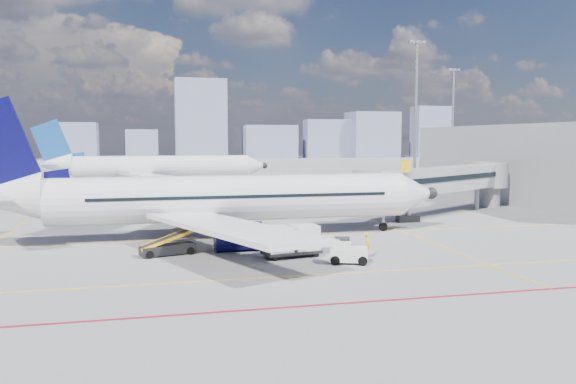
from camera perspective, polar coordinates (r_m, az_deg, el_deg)
name	(u,v)px	position (r m, az deg, el deg)	size (l,w,h in m)	color
ground	(263,256)	(39.77, -2.53, -6.56)	(420.00, 420.00, 0.00)	gray
apron_markings	(266,269)	(35.91, -2.29, -7.87)	(90.00, 35.12, 0.01)	#FFB20D
jet_bridge	(448,180)	(63.23, 15.91, 1.15)	(23.55, 15.78, 6.30)	gray
terminal_block	(527,163)	(79.69, 23.14, 2.68)	(10.00, 42.00, 10.00)	gray
floodlight_mast_ne	(416,108)	(103.70, 12.85, 8.29)	(3.20, 0.61, 25.45)	gray
floodlight_mast_far	(453,117)	(147.20, 16.39, 7.34)	(3.20, 0.61, 25.45)	gray
distant_skyline	(166,131)	(228.28, -12.30, 6.12)	(245.95, 15.97, 31.63)	slate
main_aircraft	(214,199)	(47.05, -7.52, -0.75)	(39.98, 34.85, 11.65)	silver
second_aircraft	(153,167)	(101.09, -13.59, 2.47)	(40.18, 35.01, 11.71)	silver
baggage_tug	(347,251)	(37.66, 5.97, -6.01)	(2.75, 2.13, 1.70)	silver
cargo_dolly	(291,240)	(39.36, 0.36, -4.89)	(4.26, 2.45, 2.20)	black
belt_loader	(170,247)	(41.10, -11.95, -5.45)	(5.60, 2.63, 2.25)	black
ramp_worker	(367,245)	(39.50, 8.05, -5.38)	(0.65, 0.43, 1.78)	yellow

